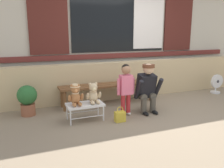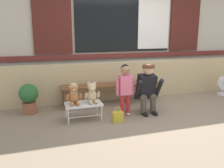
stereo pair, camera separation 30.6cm
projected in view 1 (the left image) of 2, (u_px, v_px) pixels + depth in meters
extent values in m
plane|color=#84725B|center=(159.00, 116.00, 4.35)|extent=(60.00, 60.00, 0.00)
cube|color=tan|center=(127.00, 79.00, 5.55)|extent=(6.89, 0.25, 0.85)
cube|color=#B7B2A3|center=(118.00, 27.00, 5.76)|extent=(7.03, 0.20, 3.26)
cube|color=maroon|center=(120.00, 56.00, 5.80)|extent=(6.47, 0.04, 0.12)
cube|color=black|center=(120.00, 22.00, 5.63)|extent=(2.40, 0.03, 1.40)
cube|color=white|center=(149.00, 23.00, 5.90)|extent=(0.84, 0.02, 1.29)
cube|color=#4C1E19|center=(48.00, 21.00, 5.02)|extent=(0.84, 0.05, 1.43)
cube|color=#4C1E19|center=(178.00, 23.00, 6.23)|extent=(0.84, 0.05, 1.43)
cube|color=brown|center=(111.00, 86.00, 4.88)|extent=(2.10, 0.11, 0.04)
cube|color=brown|center=(109.00, 85.00, 5.01)|extent=(2.10, 0.11, 0.04)
cube|color=brown|center=(106.00, 83.00, 5.13)|extent=(2.10, 0.11, 0.04)
cylinder|color=brown|center=(65.00, 101.00, 4.58)|extent=(0.07, 0.07, 0.40)
cylinder|color=brown|center=(62.00, 98.00, 4.83)|extent=(0.07, 0.07, 0.40)
cylinder|color=brown|center=(151.00, 92.00, 5.28)|extent=(0.07, 0.07, 0.40)
cylinder|color=brown|center=(145.00, 89.00, 5.53)|extent=(0.07, 0.07, 0.40)
cube|color=silver|center=(85.00, 105.00, 4.09)|extent=(0.64, 0.36, 0.04)
cylinder|color=silver|center=(71.00, 118.00, 3.89)|extent=(0.02, 0.02, 0.26)
cylinder|color=silver|center=(67.00, 112.00, 4.16)|extent=(0.02, 0.02, 0.26)
cylinder|color=silver|center=(104.00, 113.00, 4.10)|extent=(0.02, 0.02, 0.26)
cylinder|color=silver|center=(98.00, 108.00, 4.37)|extent=(0.02, 0.02, 0.26)
cylinder|color=silver|center=(88.00, 117.00, 4.00)|extent=(0.58, 0.02, 0.02)
cylinder|color=silver|center=(83.00, 112.00, 4.27)|extent=(0.58, 0.02, 0.02)
ellipsoid|color=#A86B3D|center=(75.00, 98.00, 4.03)|extent=(0.17, 0.14, 0.22)
sphere|color=#A86B3D|center=(75.00, 89.00, 3.98)|extent=(0.15, 0.15, 0.15)
sphere|color=#E1955B|center=(76.00, 90.00, 3.93)|extent=(0.06, 0.06, 0.06)
sphere|color=#A86B3D|center=(72.00, 86.00, 3.96)|extent=(0.06, 0.06, 0.06)
ellipsoid|color=#A86B3D|center=(69.00, 98.00, 3.95)|extent=(0.06, 0.11, 0.16)
ellipsoid|color=#A86B3D|center=(74.00, 105.00, 3.92)|extent=(0.06, 0.15, 0.06)
sphere|color=#A86B3D|center=(78.00, 85.00, 4.00)|extent=(0.06, 0.06, 0.06)
ellipsoid|color=#A86B3D|center=(82.00, 97.00, 4.03)|extent=(0.06, 0.11, 0.16)
ellipsoid|color=#A86B3D|center=(80.00, 104.00, 3.95)|extent=(0.06, 0.15, 0.06)
torus|color=beige|center=(75.00, 93.00, 4.00)|extent=(0.13, 0.13, 0.02)
cylinder|color=beige|center=(75.00, 87.00, 3.98)|extent=(0.17, 0.17, 0.01)
cylinder|color=beige|center=(75.00, 85.00, 3.97)|extent=(0.10, 0.10, 0.04)
ellipsoid|color=#CCB289|center=(93.00, 96.00, 4.14)|extent=(0.17, 0.14, 0.22)
sphere|color=#CCB289|center=(93.00, 87.00, 4.10)|extent=(0.15, 0.15, 0.15)
sphere|color=#FFEEBB|center=(94.00, 89.00, 4.05)|extent=(0.06, 0.06, 0.06)
sphere|color=#CCB289|center=(90.00, 84.00, 4.07)|extent=(0.06, 0.06, 0.06)
ellipsoid|color=#CCB289|center=(88.00, 96.00, 4.07)|extent=(0.06, 0.11, 0.16)
ellipsoid|color=#CCB289|center=(93.00, 103.00, 4.04)|extent=(0.06, 0.15, 0.06)
sphere|color=#CCB289|center=(96.00, 84.00, 4.11)|extent=(0.06, 0.06, 0.06)
ellipsoid|color=#CCB289|center=(100.00, 95.00, 4.15)|extent=(0.06, 0.11, 0.16)
ellipsoid|color=#CCB289|center=(98.00, 102.00, 4.07)|extent=(0.06, 0.15, 0.06)
torus|color=beige|center=(93.00, 91.00, 4.12)|extent=(0.13, 0.13, 0.02)
cylinder|color=#B7282D|center=(123.00, 104.00, 4.35)|extent=(0.08, 0.08, 0.36)
ellipsoid|color=silver|center=(123.00, 114.00, 4.37)|extent=(0.07, 0.12, 0.05)
cylinder|color=#B7282D|center=(128.00, 103.00, 4.39)|extent=(0.08, 0.08, 0.36)
ellipsoid|color=silver|center=(129.00, 113.00, 4.41)|extent=(0.07, 0.12, 0.05)
cube|color=#E56B89|center=(126.00, 85.00, 4.29)|extent=(0.22, 0.15, 0.36)
cylinder|color=#E56B89|center=(119.00, 87.00, 4.24)|extent=(0.06, 0.06, 0.30)
cylinder|color=#E56B89|center=(133.00, 86.00, 4.35)|extent=(0.06, 0.06, 0.30)
sphere|color=#9E7051|center=(126.00, 70.00, 4.23)|extent=(0.17, 0.17, 0.17)
sphere|color=black|center=(126.00, 68.00, 4.23)|extent=(0.16, 0.16, 0.16)
cylinder|color=#4C473D|center=(144.00, 106.00, 4.44)|extent=(0.11, 0.11, 0.30)
cylinder|color=#4C473D|center=(140.00, 96.00, 4.53)|extent=(0.13, 0.32, 0.13)
ellipsoid|color=black|center=(146.00, 113.00, 4.40)|extent=(0.09, 0.20, 0.06)
cylinder|color=#4C473D|center=(153.00, 105.00, 4.51)|extent=(0.11, 0.11, 0.30)
cylinder|color=#4C473D|center=(149.00, 95.00, 4.60)|extent=(0.13, 0.32, 0.13)
ellipsoid|color=black|center=(155.00, 112.00, 4.47)|extent=(0.09, 0.20, 0.06)
cube|color=black|center=(146.00, 85.00, 4.50)|extent=(0.32, 0.30, 0.47)
cylinder|color=black|center=(139.00, 90.00, 4.34)|extent=(0.08, 0.28, 0.40)
cylinder|color=black|center=(158.00, 88.00, 4.49)|extent=(0.08, 0.28, 0.40)
sphere|color=#DBB28E|center=(148.00, 69.00, 4.36)|extent=(0.20, 0.20, 0.20)
cylinder|color=brown|center=(149.00, 66.00, 4.35)|extent=(0.23, 0.23, 0.06)
cube|color=brown|center=(152.00, 91.00, 4.68)|extent=(0.10, 0.22, 0.16)
cube|color=gold|center=(120.00, 117.00, 4.06)|extent=(0.18, 0.11, 0.18)
torus|color=gold|center=(120.00, 110.00, 4.03)|extent=(0.11, 0.01, 0.11)
cylinder|color=brown|center=(28.00, 110.00, 4.37)|extent=(0.26, 0.26, 0.22)
sphere|color=#28602D|center=(27.00, 95.00, 4.31)|extent=(0.36, 0.36, 0.36)
cylinder|color=silver|center=(215.00, 92.00, 5.98)|extent=(0.24, 0.24, 0.04)
cylinder|color=silver|center=(215.00, 90.00, 5.96)|extent=(0.04, 0.04, 0.10)
cylinder|color=silver|center=(217.00, 81.00, 5.89)|extent=(0.34, 0.06, 0.34)
cylinder|color=#333338|center=(217.00, 81.00, 5.89)|extent=(0.07, 0.08, 0.07)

